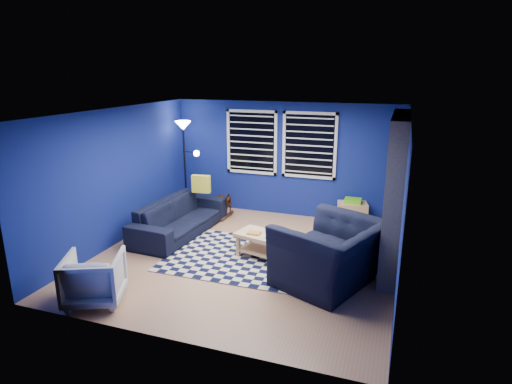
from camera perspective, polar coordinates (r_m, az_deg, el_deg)
floor at (r=7.53m, az=-1.48°, el=-8.71°), size 5.00×5.00×0.00m
ceiling at (r=6.87m, az=-1.63°, el=10.58°), size 5.00×5.00×0.00m
wall_back at (r=9.42m, az=3.81°, el=4.33°), size 5.00×0.00×5.00m
wall_left at (r=8.29m, az=-17.96°, el=1.97°), size 0.00×5.00×5.00m
wall_right at (r=6.68m, az=18.97°, el=-1.41°), size 0.00×5.00×5.00m
fireplace at (r=7.17m, az=17.87°, el=-0.58°), size 0.65×2.00×2.50m
window_left at (r=9.54m, az=-0.59°, el=6.65°), size 1.17×0.06×1.42m
window_right at (r=9.19m, az=7.12°, el=6.17°), size 1.17×0.06×1.42m
tv at (r=8.58m, az=18.89°, el=3.38°), size 0.07×1.00×0.58m
rug at (r=7.54m, az=-1.94°, el=-8.63°), size 2.52×2.02×0.02m
sofa at (r=8.60m, az=-10.12°, el=-3.33°), size 2.38×1.05×0.68m
armchair_big at (r=6.58m, az=9.82°, el=-8.09°), size 1.89×1.79×0.98m
armchair_bent at (r=6.48m, az=-20.78°, el=-10.68°), size 1.01×1.02×0.71m
rocking_horse at (r=9.43m, az=-4.49°, el=-1.42°), size 0.51×0.69×0.53m
coffee_table at (r=7.40m, az=0.98°, el=-6.48°), size 1.02×0.73×0.46m
cabinet at (r=9.16m, az=12.70°, el=-2.80°), size 0.67×0.53×0.58m
floor_lamp at (r=9.60m, az=-9.51°, el=7.09°), size 0.56×0.35×2.07m
throw_pillow at (r=8.96m, az=-7.33°, el=1.08°), size 0.40×0.16×0.37m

